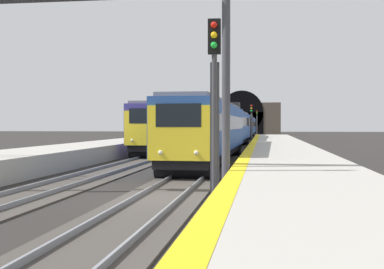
{
  "coord_description": "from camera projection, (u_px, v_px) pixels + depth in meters",
  "views": [
    {
      "loc": [
        -16.05,
        -3.33,
        2.45
      ],
      "look_at": [
        8.03,
        0.1,
        1.97
      ],
      "focal_mm": 47.35,
      "sensor_mm": 36.0,
      "label": 1
    }
  ],
  "objects": [
    {
      "name": "train_main_approaching",
      "position": [
        237.0,
        126.0,
        63.58
      ],
      "size": [
        85.7,
        3.26,
        4.76
      ],
      "rotation": [
        0.0,
        0.0,
        3.12
      ],
      "color": "#264C99",
      "rests_on": "ground_plane"
    },
    {
      "name": "railway_signal_far",
      "position": [
        257.0,
        120.0,
        110.03
      ],
      "size": [
        0.39,
        0.38,
        5.63
      ],
      "rotation": [
        0.0,
        0.0,
        3.14
      ],
      "color": "#38383D",
      "rests_on": "ground_plane"
    },
    {
      "name": "railway_signal_mid",
      "position": [
        251.0,
        120.0,
        61.12
      ],
      "size": [
        0.39,
        0.38,
        4.91
      ],
      "rotation": [
        0.0,
        0.0,
        3.14
      ],
      "color": "#4C4C54",
      "rests_on": "ground_plane"
    },
    {
      "name": "tunnel_portal",
      "position": [
        242.0,
        118.0,
        131.06
      ],
      "size": [
        2.68,
        19.82,
        11.21
      ],
      "color": "#51473D",
      "rests_on": "ground_plane"
    },
    {
      "name": "train_adjacent_platform",
      "position": [
        202.0,
        125.0,
        65.63
      ],
      "size": [
        63.38,
        3.34,
        5.01
      ],
      "rotation": [
        0.0,
        0.0,
        3.11
      ],
      "color": "navy",
      "rests_on": "ground_plane"
    },
    {
      "name": "railway_signal_near",
      "position": [
        214.0,
        94.0,
        15.24
      ],
      "size": [
        0.39,
        0.38,
        5.62
      ],
      "rotation": [
        0.0,
        0.0,
        3.14
      ],
      "color": "#38383D",
      "rests_on": "ground_plane"
    },
    {
      "name": "overhead_signal_gantry",
      "position": [
        99.0,
        28.0,
        17.41
      ],
      "size": [
        0.7,
        9.04,
        7.65
      ],
      "color": "#3F3F47",
      "rests_on": "ground_plane"
    },
    {
      "name": "track_main_line",
      "position": [
        160.0,
        199.0,
        16.4
      ],
      "size": [
        160.0,
        2.81,
        0.21
      ],
      "color": "#423D38",
      "rests_on": "ground_plane"
    },
    {
      "name": "track_adjacent_line",
      "position": [
        26.0,
        196.0,
        17.05
      ],
      "size": [
        160.0,
        2.98,
        0.21
      ],
      "color": "#423D38",
      "rests_on": "ground_plane"
    },
    {
      "name": "ground_plane",
      "position": [
        160.0,
        200.0,
        16.41
      ],
      "size": [
        320.0,
        320.0,
        0.0
      ],
      "primitive_type": "plane",
      "color": "#282623"
    },
    {
      "name": "platform_right",
      "position": [
        300.0,
        186.0,
        15.77
      ],
      "size": [
        112.0,
        4.33,
        1.04
      ],
      "primitive_type": "cube",
      "color": "#ADA89E",
      "rests_on": "ground_plane"
    },
    {
      "name": "platform_right_edge_strip",
      "position": [
        238.0,
        169.0,
        16.03
      ],
      "size": [
        112.0,
        0.5,
        0.01
      ],
      "primitive_type": "cube",
      "color": "yellow",
      "rests_on": "platform_right"
    }
  ]
}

